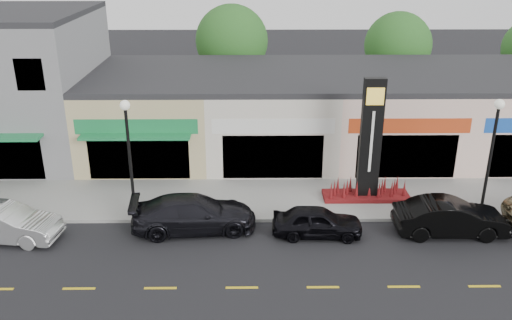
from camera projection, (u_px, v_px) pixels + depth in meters
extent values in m
plane|color=black|center=(314.00, 245.00, 22.77)|extent=(120.00, 120.00, 0.00)
cube|color=gray|center=(305.00, 198.00, 26.78)|extent=(52.00, 4.30, 0.15)
cube|color=gray|center=(309.00, 220.00, 24.69)|extent=(52.00, 0.20, 0.15)
cube|color=black|center=(30.00, 74.00, 26.55)|extent=(1.40, 0.10, 1.60)
cube|color=tan|center=(154.00, 114.00, 32.51)|extent=(7.00, 10.00, 4.50)
cube|color=#262628|center=(151.00, 74.00, 31.61)|extent=(7.00, 10.00, 0.30)
cube|color=black|center=(139.00, 157.00, 28.24)|extent=(5.25, 0.10, 2.40)
cube|color=#1B7B42|center=(136.00, 126.00, 27.60)|extent=(6.30, 0.12, 0.80)
cube|color=#1B7B42|center=(135.00, 137.00, 27.34)|extent=(5.60, 0.90, 0.12)
cube|color=beige|center=(270.00, 113.00, 32.57)|extent=(7.00, 10.00, 4.50)
cube|color=#262628|center=(270.00, 74.00, 31.67)|extent=(7.00, 10.00, 0.30)
cube|color=black|center=(273.00, 157.00, 28.30)|extent=(5.25, 0.10, 2.40)
cube|color=silver|center=(273.00, 126.00, 27.67)|extent=(6.30, 0.12, 0.80)
cube|color=beige|center=(386.00, 113.00, 32.64)|extent=(7.00, 10.00, 4.50)
cube|color=#262628|center=(389.00, 74.00, 31.74)|extent=(7.00, 10.00, 0.30)
cube|color=black|center=(406.00, 156.00, 28.37)|extent=(5.25, 0.10, 2.40)
cube|color=#BD3F19|center=(410.00, 126.00, 27.73)|extent=(6.30, 0.12, 0.80)
cube|color=beige|center=(501.00, 113.00, 32.70)|extent=(7.00, 10.00, 4.50)
cube|color=#262628|center=(508.00, 74.00, 31.80)|extent=(7.00, 10.00, 0.30)
cylinder|color=#382619|center=(233.00, 90.00, 40.22)|extent=(0.36, 0.36, 3.15)
sphere|color=#28591B|center=(232.00, 41.00, 38.85)|extent=(5.20, 5.20, 5.20)
cylinder|color=#382619|center=(393.00, 91.00, 40.36)|extent=(0.36, 0.36, 2.97)
sphere|color=#28591B|center=(398.00, 45.00, 39.08)|extent=(4.80, 4.80, 4.80)
cylinder|color=black|center=(135.00, 212.00, 24.90)|extent=(0.32, 0.32, 0.30)
cylinder|color=black|center=(130.00, 162.00, 23.97)|extent=(0.14, 0.14, 5.00)
sphere|color=silver|center=(125.00, 105.00, 22.99)|extent=(0.44, 0.44, 0.44)
cylinder|color=black|center=(481.00, 210.00, 25.05)|extent=(0.32, 0.32, 0.30)
cylinder|color=black|center=(490.00, 160.00, 24.11)|extent=(0.14, 0.14, 5.00)
sphere|color=silver|center=(499.00, 104.00, 23.14)|extent=(0.44, 0.44, 0.44)
cube|color=#590F0F|center=(366.00, 196.00, 26.60)|extent=(4.20, 1.30, 0.20)
cube|color=black|center=(371.00, 140.00, 25.51)|extent=(1.00, 0.40, 6.00)
cube|color=yellow|center=(375.00, 96.00, 24.48)|extent=(0.80, 0.05, 0.80)
cube|color=silver|center=(371.00, 142.00, 25.31)|extent=(0.12, 0.04, 3.00)
imported|color=silver|center=(5.00, 223.00, 22.94)|extent=(2.21, 4.82, 1.53)
imported|color=black|center=(194.00, 214.00, 23.72)|extent=(2.74, 5.63, 1.58)
imported|color=black|center=(317.00, 222.00, 23.31)|extent=(1.72, 3.93, 1.32)
imported|color=black|center=(450.00, 218.00, 23.37)|extent=(1.73, 4.81, 1.58)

